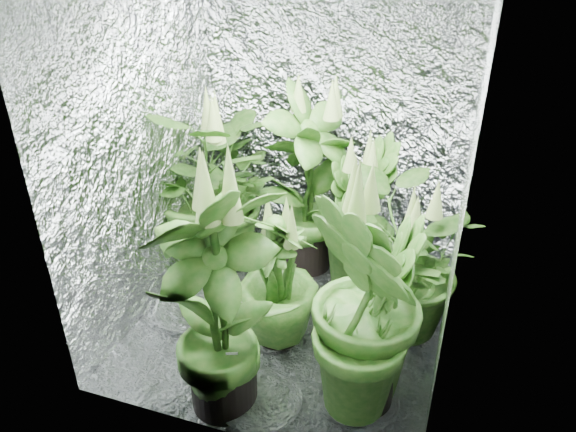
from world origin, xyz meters
The scene contains 11 objects.
ground centered at (0.00, 0.00, 0.00)m, with size 1.60×1.60×0.00m, color silver.
walls centered at (0.00, 0.00, 1.00)m, with size 1.62×1.62×2.00m.
plant_a centered at (-0.64, 0.43, 0.55)m, with size 1.17×1.17×1.16m.
plant_b centered at (-0.07, 0.56, 0.58)m, with size 0.82×0.82×1.24m.
plant_c centered at (0.27, 0.48, 0.46)m, with size 0.53×0.53×0.99m.
plant_d centered at (-0.02, -0.13, 0.37)m, with size 0.53×0.53×0.82m.
plant_e centered at (0.57, 0.10, 0.43)m, with size 0.77×0.77×0.91m.
plant_f centered at (-0.11, -0.64, 0.59)m, with size 0.86×0.86×1.27m.
plant_g centered at (0.50, -0.44, 0.56)m, with size 0.78×0.78×1.20m.
circulation_fan centered at (0.59, 0.53, 0.16)m, with size 0.18×0.33×0.38m.
plant_label centered at (-0.04, -0.67, 0.30)m, with size 0.05×0.01×0.08m, color white.
Camera 1 is at (0.76, -2.31, 2.06)m, focal length 35.00 mm.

